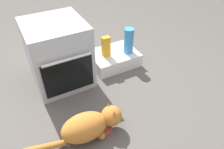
{
  "coord_description": "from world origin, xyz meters",
  "views": [
    {
      "loc": [
        -0.42,
        -1.4,
        1.51
      ],
      "look_at": [
        0.33,
        -0.01,
        0.25
      ],
      "focal_mm": 34.01,
      "sensor_mm": 36.0,
      "label": 1
    }
  ],
  "objects_px": {
    "food_bowl": "(105,128)",
    "juice_carton": "(106,47)",
    "oven": "(58,54)",
    "pantry_cabinet": "(114,58)",
    "water_bottle": "(129,41)",
    "cat": "(90,125)"
  },
  "relations": [
    {
      "from": "oven",
      "to": "pantry_cabinet",
      "type": "bearing_deg",
      "value": -0.85
    },
    {
      "from": "pantry_cabinet",
      "to": "water_bottle",
      "type": "relative_size",
      "value": 1.8
    },
    {
      "from": "pantry_cabinet",
      "to": "cat",
      "type": "distance_m",
      "value": 1.06
    },
    {
      "from": "pantry_cabinet",
      "to": "food_bowl",
      "type": "bearing_deg",
      "value": -123.21
    },
    {
      "from": "water_bottle",
      "to": "juice_carton",
      "type": "relative_size",
      "value": 1.25
    },
    {
      "from": "oven",
      "to": "food_bowl",
      "type": "bearing_deg",
      "value": -83.0
    },
    {
      "from": "pantry_cabinet",
      "to": "juice_carton",
      "type": "bearing_deg",
      "value": -173.23
    },
    {
      "from": "food_bowl",
      "to": "juice_carton",
      "type": "xyz_separation_m",
      "value": [
        0.43,
        0.81,
        0.25
      ]
    },
    {
      "from": "cat",
      "to": "juice_carton",
      "type": "bearing_deg",
      "value": 57.77
    },
    {
      "from": "cat",
      "to": "juice_carton",
      "type": "height_order",
      "value": "juice_carton"
    },
    {
      "from": "oven",
      "to": "pantry_cabinet",
      "type": "distance_m",
      "value": 0.69
    },
    {
      "from": "pantry_cabinet",
      "to": "food_bowl",
      "type": "distance_m",
      "value": 0.98
    },
    {
      "from": "oven",
      "to": "food_bowl",
      "type": "distance_m",
      "value": 0.89
    },
    {
      "from": "water_bottle",
      "to": "pantry_cabinet",
      "type": "bearing_deg",
      "value": 157.19
    },
    {
      "from": "oven",
      "to": "pantry_cabinet",
      "type": "height_order",
      "value": "oven"
    },
    {
      "from": "pantry_cabinet",
      "to": "food_bowl",
      "type": "relative_size",
      "value": 4.14
    },
    {
      "from": "juice_carton",
      "to": "oven",
      "type": "bearing_deg",
      "value": 177.59
    },
    {
      "from": "oven",
      "to": "cat",
      "type": "height_order",
      "value": "oven"
    },
    {
      "from": "food_bowl",
      "to": "water_bottle",
      "type": "relative_size",
      "value": 0.44
    },
    {
      "from": "pantry_cabinet",
      "to": "oven",
      "type": "bearing_deg",
      "value": 179.15
    },
    {
      "from": "pantry_cabinet",
      "to": "cat",
      "type": "xyz_separation_m",
      "value": [
        -0.67,
        -0.82,
        0.06
      ]
    },
    {
      "from": "pantry_cabinet",
      "to": "cat",
      "type": "relative_size",
      "value": 0.67
    }
  ]
}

